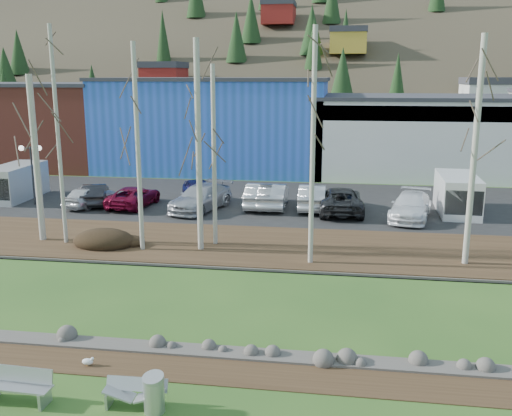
% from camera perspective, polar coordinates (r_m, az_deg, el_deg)
% --- Properties ---
extents(ground, '(200.00, 200.00, 0.00)m').
position_cam_1_polar(ground, '(16.37, -12.94, -18.54)').
color(ground, '#2B511D').
rests_on(ground, ground).
extents(dirt_strip, '(80.00, 1.80, 0.03)m').
position_cam_1_polar(dirt_strip, '(18.06, -10.46, -15.14)').
color(dirt_strip, '#382616').
rests_on(dirt_strip, ground).
extents(near_bank_rocks, '(80.00, 0.80, 0.50)m').
position_cam_1_polar(near_bank_rocks, '(18.91, -9.46, -13.79)').
color(near_bank_rocks, '#47423D').
rests_on(near_bank_rocks, ground).
extents(river, '(80.00, 8.00, 0.90)m').
position_cam_1_polar(river, '(22.48, -6.25, -9.18)').
color(river, black).
rests_on(river, ground).
extents(far_bank_rocks, '(80.00, 0.80, 0.46)m').
position_cam_1_polar(far_bank_rocks, '(26.21, -3.99, -5.83)').
color(far_bank_rocks, '#47423D').
rests_on(far_bank_rocks, ground).
extents(far_bank, '(80.00, 7.00, 0.15)m').
position_cam_1_polar(far_bank, '(29.17, -2.65, -3.68)').
color(far_bank, '#382616').
rests_on(far_bank, ground).
extents(parking_lot, '(80.00, 14.00, 0.14)m').
position_cam_1_polar(parking_lot, '(39.19, 0.29, 0.71)').
color(parking_lot, black).
rests_on(parking_lot, ground).
extents(building_brick, '(16.32, 12.24, 7.80)m').
position_cam_1_polar(building_brick, '(59.83, -21.25, 7.85)').
color(building_brick, '#964132').
rests_on(building_brick, ground).
extents(building_blue, '(20.40, 12.24, 8.30)m').
position_cam_1_polar(building_blue, '(53.31, -4.00, 8.43)').
color(building_blue, blue).
rests_on(building_blue, ground).
extents(building_white, '(18.36, 12.24, 6.80)m').
position_cam_1_polar(building_white, '(52.53, 15.72, 7.09)').
color(building_white, silver).
rests_on(building_white, ground).
extents(hillside, '(160.00, 72.00, 35.00)m').
position_cam_1_polar(hillside, '(97.46, 5.50, 18.38)').
color(hillside, '#342C1F').
rests_on(hillside, ground).
extents(bench_intact, '(1.87, 0.64, 0.92)m').
position_cam_1_polar(bench_intact, '(17.07, -22.63, -16.08)').
color(bench_intact, '#ACAEB1').
rests_on(bench_intact, ground).
extents(bench_damaged, '(1.67, 0.59, 0.73)m').
position_cam_1_polar(bench_damaged, '(16.03, -11.97, -17.66)').
color(bench_damaged, '#ACAEB1').
rests_on(bench_damaged, ground).
extents(litter_bin, '(0.67, 0.67, 0.94)m').
position_cam_1_polar(litter_bin, '(15.67, -10.17, -17.93)').
color(litter_bin, '#ACAEB1').
rests_on(litter_bin, ground).
extents(seagull, '(0.41, 0.19, 0.30)m').
position_cam_1_polar(seagull, '(18.34, -16.46, -14.50)').
color(seagull, gold).
rests_on(seagull, ground).
extents(dirt_mound, '(3.12, 2.20, 0.61)m').
position_cam_1_polar(dirt_mound, '(29.70, -14.97, -3.05)').
color(dirt_mound, black).
rests_on(dirt_mound, far_bank).
extents(birch_0, '(0.20, 0.20, 10.74)m').
position_cam_1_polar(birch_0, '(29.88, -19.18, 6.69)').
color(birch_0, beige).
rests_on(birch_0, far_bank).
extents(birch_1, '(0.32, 0.32, 8.42)m').
position_cam_1_polar(birch_1, '(30.98, -21.14, 4.57)').
color(birch_1, beige).
rests_on(birch_1, far_bank).
extents(birch_2, '(0.22, 0.22, 9.87)m').
position_cam_1_polar(birch_2, '(27.71, -11.72, 5.78)').
color(birch_2, beige).
rests_on(birch_2, far_bank).
extents(birch_3, '(0.28, 0.28, 10.03)m').
position_cam_1_polar(birch_3, '(27.29, -5.76, 6.05)').
color(birch_3, beige).
rests_on(birch_3, far_bank).
extents(birch_4, '(0.22, 0.22, 8.89)m').
position_cam_1_polar(birch_4, '(28.21, -4.22, 5.14)').
color(birch_4, beige).
rests_on(birch_4, far_bank).
extents(birch_5, '(0.22, 0.22, 10.42)m').
position_cam_1_polar(birch_5, '(25.20, 5.70, 5.91)').
color(birch_5, beige).
rests_on(birch_5, far_bank).
extents(birch_6, '(0.27, 0.27, 10.08)m').
position_cam_1_polar(birch_6, '(26.71, 21.00, 5.13)').
color(birch_6, beige).
rests_on(birch_6, far_bank).
extents(street_lamp, '(1.49, 0.51, 3.91)m').
position_cam_1_polar(street_lamp, '(40.10, -21.57, 4.65)').
color(street_lamp, '#262628').
rests_on(street_lamp, parking_lot).
extents(car_0, '(2.58, 4.36, 1.39)m').
position_cam_1_polar(car_0, '(38.71, -16.30, 1.18)').
color(car_0, silver).
rests_on(car_0, parking_lot).
extents(car_1, '(2.71, 4.46, 1.39)m').
position_cam_1_polar(car_1, '(39.20, -15.80, 1.35)').
color(car_1, black).
rests_on(car_1, parking_lot).
extents(car_2, '(2.59, 4.94, 1.32)m').
position_cam_1_polar(car_2, '(37.95, -12.12, 1.13)').
color(car_2, maroon).
rests_on(car_2, parking_lot).
extents(car_3, '(3.69, 5.88, 1.59)m').
position_cam_1_polar(car_3, '(36.28, -5.56, 1.03)').
color(car_3, '#A4A6AC').
rests_on(car_3, parking_lot).
extents(car_4, '(3.47, 4.85, 1.53)m').
position_cam_1_polar(car_4, '(38.46, -5.77, 1.68)').
color(car_4, '#151444').
rests_on(car_4, parking_lot).
extents(car_5, '(1.75, 4.80, 1.57)m').
position_cam_1_polar(car_5, '(36.85, 1.76, 1.26)').
color(car_5, silver).
rests_on(car_5, parking_lot).
extents(car_6, '(2.91, 5.81, 1.58)m').
position_cam_1_polar(car_6, '(35.88, 8.43, 0.81)').
color(car_6, '#27282A').
rests_on(car_6, parking_lot).
extents(car_7, '(3.26, 5.62, 1.53)m').
position_cam_1_polar(car_7, '(35.12, 15.22, 0.17)').
color(car_7, white).
rests_on(car_7, parking_lot).
extents(car_8, '(1.75, 4.80, 1.57)m').
position_cam_1_polar(car_8, '(36.65, 5.66, 1.14)').
color(car_8, silver).
rests_on(car_8, parking_lot).
extents(car_9, '(1.75, 4.80, 1.57)m').
position_cam_1_polar(car_9, '(36.96, 0.46, 1.30)').
color(car_9, silver).
rests_on(car_9, parking_lot).
extents(van_white, '(2.44, 5.43, 2.34)m').
position_cam_1_polar(van_white, '(37.37, 19.52, 1.27)').
color(van_white, white).
rests_on(van_white, parking_lot).
extents(van_grey, '(2.34, 5.37, 2.33)m').
position_cam_1_polar(van_grey, '(42.63, -23.06, 2.36)').
color(van_grey, silver).
rests_on(van_grey, parking_lot).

